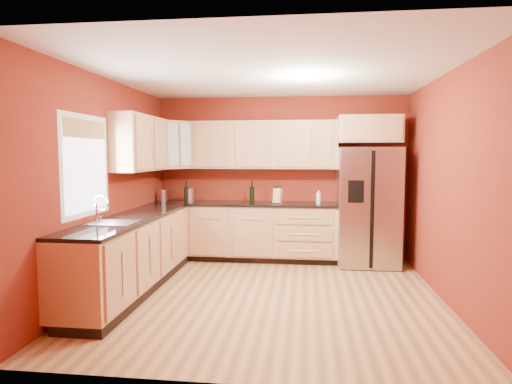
# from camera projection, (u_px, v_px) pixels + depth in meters

# --- Properties ---
(floor) EXTENTS (4.00, 4.00, 0.00)m
(floor) POSITION_uv_depth(u_px,v_px,m) (269.00, 295.00, 5.09)
(floor) COLOR olive
(floor) RESTS_ON ground
(ceiling) EXTENTS (4.00, 4.00, 0.00)m
(ceiling) POSITION_uv_depth(u_px,v_px,m) (270.00, 73.00, 4.86)
(ceiling) COLOR silver
(ceiling) RESTS_ON wall_back
(wall_back) EXTENTS (4.00, 0.04, 2.60)m
(wall_back) POSITION_uv_depth(u_px,v_px,m) (280.00, 178.00, 6.95)
(wall_back) COLOR maroon
(wall_back) RESTS_ON floor
(wall_front) EXTENTS (4.00, 0.04, 2.60)m
(wall_front) POSITION_uv_depth(u_px,v_px,m) (246.00, 208.00, 2.99)
(wall_front) COLOR maroon
(wall_front) RESTS_ON floor
(wall_left) EXTENTS (0.04, 4.00, 2.60)m
(wall_left) POSITION_uv_depth(u_px,v_px,m) (106.00, 185.00, 5.20)
(wall_left) COLOR maroon
(wall_left) RESTS_ON floor
(wall_right) EXTENTS (0.04, 4.00, 2.60)m
(wall_right) POSITION_uv_depth(u_px,v_px,m) (449.00, 188.00, 4.74)
(wall_right) COLOR maroon
(wall_right) RESTS_ON floor
(base_cabinets_back) EXTENTS (2.90, 0.60, 0.88)m
(base_cabinets_back) POSITION_uv_depth(u_px,v_px,m) (244.00, 232.00, 6.79)
(base_cabinets_back) COLOR #B37D57
(base_cabinets_back) RESTS_ON floor
(base_cabinets_left) EXTENTS (0.60, 2.80, 0.88)m
(base_cabinets_left) POSITION_uv_depth(u_px,v_px,m) (132.00, 255.00, 5.24)
(base_cabinets_left) COLOR #B37D57
(base_cabinets_left) RESTS_ON floor
(countertop_back) EXTENTS (2.90, 0.62, 0.04)m
(countertop_back) POSITION_uv_depth(u_px,v_px,m) (244.00, 204.00, 6.74)
(countertop_back) COLOR black
(countertop_back) RESTS_ON base_cabinets_back
(countertop_left) EXTENTS (0.62, 2.80, 0.04)m
(countertop_left) POSITION_uv_depth(u_px,v_px,m) (131.00, 218.00, 5.20)
(countertop_left) COLOR black
(countertop_left) RESTS_ON base_cabinets_left
(upper_cabinets_back) EXTENTS (2.30, 0.33, 0.75)m
(upper_cabinets_back) POSITION_uv_depth(u_px,v_px,m) (264.00, 145.00, 6.77)
(upper_cabinets_back) COLOR #B37D57
(upper_cabinets_back) RESTS_ON wall_back
(upper_cabinets_left) EXTENTS (0.33, 1.35, 0.75)m
(upper_cabinets_left) POSITION_uv_depth(u_px,v_px,m) (141.00, 143.00, 5.86)
(upper_cabinets_left) COLOR #B37D57
(upper_cabinets_left) RESTS_ON wall_left
(corner_upper_cabinet) EXTENTS (0.67, 0.67, 0.75)m
(corner_upper_cabinet) POSITION_uv_depth(u_px,v_px,m) (174.00, 145.00, 6.77)
(corner_upper_cabinet) COLOR #B37D57
(corner_upper_cabinet) RESTS_ON wall_back
(over_fridge_cabinet) EXTENTS (0.92, 0.60, 0.40)m
(over_fridge_cabinet) POSITION_uv_depth(u_px,v_px,m) (369.00, 129.00, 6.43)
(over_fridge_cabinet) COLOR #B37D57
(over_fridge_cabinet) RESTS_ON wall_back
(refrigerator) EXTENTS (0.90, 0.75, 1.78)m
(refrigerator) POSITION_uv_depth(u_px,v_px,m) (368.00, 206.00, 6.46)
(refrigerator) COLOR #B4B4B9
(refrigerator) RESTS_ON floor
(window) EXTENTS (0.03, 0.90, 1.00)m
(window) POSITION_uv_depth(u_px,v_px,m) (86.00, 166.00, 4.69)
(window) COLOR white
(window) RESTS_ON wall_left
(sink_faucet) EXTENTS (0.50, 0.42, 0.30)m
(sink_faucet) POSITION_uv_depth(u_px,v_px,m) (113.00, 210.00, 4.69)
(sink_faucet) COLOR silver
(sink_faucet) RESTS_ON countertop_left
(canister_left) EXTENTS (0.12, 0.12, 0.19)m
(canister_left) POSITION_uv_depth(u_px,v_px,m) (163.00, 196.00, 6.83)
(canister_left) COLOR #B4B4B9
(canister_left) RESTS_ON countertop_back
(canister_right) EXTENTS (0.16, 0.16, 0.21)m
(canister_right) POSITION_uv_depth(u_px,v_px,m) (190.00, 195.00, 6.87)
(canister_right) COLOR #B4B4B9
(canister_right) RESTS_ON countertop_back
(wine_bottle_a) EXTENTS (0.10, 0.10, 0.34)m
(wine_bottle_a) POSITION_uv_depth(u_px,v_px,m) (252.00, 191.00, 6.75)
(wine_bottle_a) COLOR black
(wine_bottle_a) RESTS_ON countertop_back
(wine_bottle_b) EXTENTS (0.09, 0.09, 0.33)m
(wine_bottle_b) POSITION_uv_depth(u_px,v_px,m) (186.00, 192.00, 6.84)
(wine_bottle_b) COLOR black
(wine_bottle_b) RESTS_ON countertop_back
(knife_block) EXTENTS (0.14, 0.13, 0.23)m
(knife_block) POSITION_uv_depth(u_px,v_px,m) (278.00, 196.00, 6.61)
(knife_block) COLOR tan
(knife_block) RESTS_ON countertop_back
(soap_dispenser) EXTENTS (0.09, 0.09, 0.20)m
(soap_dispenser) POSITION_uv_depth(u_px,v_px,m) (318.00, 197.00, 6.61)
(soap_dispenser) COLOR white
(soap_dispenser) RESTS_ON countertop_back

